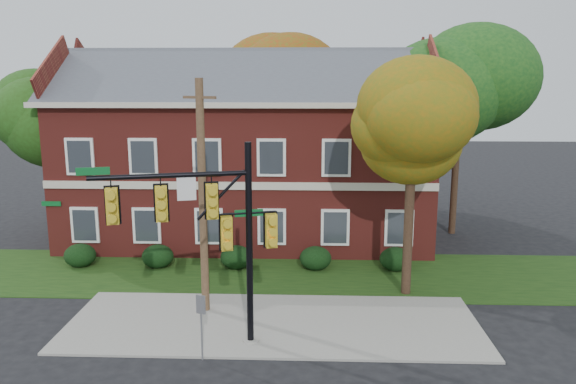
{
  "coord_description": "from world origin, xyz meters",
  "views": [
    {
      "loc": [
        1.18,
        -16.89,
        8.23
      ],
      "look_at": [
        0.43,
        3.0,
        4.23
      ],
      "focal_mm": 35.0,
      "sensor_mm": 36.0,
      "label": 1
    }
  ],
  "objects_px": {
    "apartment_building": "(248,143)",
    "tree_far_rear": "(281,70)",
    "hedge_far_right": "(396,259)",
    "tree_left_rear": "(50,111)",
    "hedge_right": "(315,258)",
    "traffic_signal": "(211,224)",
    "hedge_far_left": "(80,255)",
    "hedge_center": "(236,257)",
    "tree_near_right": "(420,123)",
    "hedge_left": "(158,256)",
    "utility_pole": "(203,198)",
    "tree_right_rear": "(468,82)",
    "sign_post": "(201,316)"
  },
  "relations": [
    {
      "from": "tree_right_rear",
      "to": "traffic_signal",
      "type": "bearing_deg",
      "value": -129.2
    },
    {
      "from": "hedge_far_right",
      "to": "hedge_far_left",
      "type": "bearing_deg",
      "value": 180.0
    },
    {
      "from": "traffic_signal",
      "to": "utility_pole",
      "type": "bearing_deg",
      "value": 90.51
    },
    {
      "from": "hedge_left",
      "to": "sign_post",
      "type": "xyz_separation_m",
      "value": [
        3.54,
        -8.25,
        0.86
      ]
    },
    {
      "from": "utility_pole",
      "to": "hedge_far_left",
      "type": "bearing_deg",
      "value": 167.65
    },
    {
      "from": "hedge_right",
      "to": "sign_post",
      "type": "xyz_separation_m",
      "value": [
        -3.46,
        -8.25,
        0.86
      ]
    },
    {
      "from": "hedge_left",
      "to": "hedge_center",
      "type": "xyz_separation_m",
      "value": [
        3.5,
        0.0,
        0.0
      ]
    },
    {
      "from": "tree_right_rear",
      "to": "apartment_building",
      "type": "bearing_deg",
      "value": -175.67
    },
    {
      "from": "hedge_right",
      "to": "utility_pole",
      "type": "height_order",
      "value": "utility_pole"
    },
    {
      "from": "hedge_far_left",
      "to": "hedge_right",
      "type": "relative_size",
      "value": 1.0
    },
    {
      "from": "apartment_building",
      "to": "tree_far_rear",
      "type": "xyz_separation_m",
      "value": [
        1.34,
        7.84,
        3.86
      ]
    },
    {
      "from": "tree_near_right",
      "to": "hedge_left",
      "type": "bearing_deg",
      "value": 165.19
    },
    {
      "from": "utility_pole",
      "to": "hedge_right",
      "type": "bearing_deg",
      "value": 73.12
    },
    {
      "from": "hedge_left",
      "to": "hedge_center",
      "type": "relative_size",
      "value": 1.0
    },
    {
      "from": "hedge_far_right",
      "to": "traffic_signal",
      "type": "bearing_deg",
      "value": -132.17
    },
    {
      "from": "hedge_left",
      "to": "utility_pole",
      "type": "xyz_separation_m",
      "value": [
        3.0,
        -4.7,
        3.68
      ]
    },
    {
      "from": "hedge_center",
      "to": "tree_right_rear",
      "type": "distance_m",
      "value": 14.94
    },
    {
      "from": "hedge_right",
      "to": "traffic_signal",
      "type": "xyz_separation_m",
      "value": [
        -3.24,
        -7.44,
        3.46
      ]
    },
    {
      "from": "hedge_center",
      "to": "utility_pole",
      "type": "height_order",
      "value": "utility_pole"
    },
    {
      "from": "tree_near_right",
      "to": "traffic_signal",
      "type": "bearing_deg",
      "value": -146.51
    },
    {
      "from": "hedge_far_right",
      "to": "tree_left_rear",
      "type": "xyz_separation_m",
      "value": [
        -16.73,
        4.14,
        6.16
      ]
    },
    {
      "from": "hedge_far_left",
      "to": "hedge_center",
      "type": "relative_size",
      "value": 1.0
    },
    {
      "from": "hedge_far_left",
      "to": "tree_left_rear",
      "type": "xyz_separation_m",
      "value": [
        -2.73,
        4.14,
        6.16
      ]
    },
    {
      "from": "tree_right_rear",
      "to": "tree_left_rear",
      "type": "bearing_deg",
      "value": -174.64
    },
    {
      "from": "tree_far_rear",
      "to": "traffic_signal",
      "type": "relative_size",
      "value": 1.8
    },
    {
      "from": "hedge_right",
      "to": "utility_pole",
      "type": "distance_m",
      "value": 7.18
    },
    {
      "from": "hedge_right",
      "to": "tree_right_rear",
      "type": "xyz_separation_m",
      "value": [
        7.81,
        6.11,
        7.6
      ]
    },
    {
      "from": "tree_left_rear",
      "to": "hedge_right",
      "type": "bearing_deg",
      "value": -17.37
    },
    {
      "from": "apartment_building",
      "to": "tree_left_rear",
      "type": "height_order",
      "value": "apartment_building"
    },
    {
      "from": "sign_post",
      "to": "tree_left_rear",
      "type": "bearing_deg",
      "value": 146.69
    },
    {
      "from": "sign_post",
      "to": "utility_pole",
      "type": "bearing_deg",
      "value": 117.11
    },
    {
      "from": "hedge_center",
      "to": "sign_post",
      "type": "bearing_deg",
      "value": -89.71
    },
    {
      "from": "hedge_far_left",
      "to": "hedge_far_right",
      "type": "height_order",
      "value": "same"
    },
    {
      "from": "sign_post",
      "to": "hedge_center",
      "type": "bearing_deg",
      "value": 108.71
    },
    {
      "from": "utility_pole",
      "to": "sign_post",
      "type": "relative_size",
      "value": 4.05
    },
    {
      "from": "hedge_left",
      "to": "hedge_center",
      "type": "bearing_deg",
      "value": 0.0
    },
    {
      "from": "tree_near_right",
      "to": "hedge_far_right",
      "type": "bearing_deg",
      "value": 94.52
    },
    {
      "from": "hedge_center",
      "to": "hedge_right",
      "type": "xyz_separation_m",
      "value": [
        3.5,
        0.0,
        0.0
      ]
    },
    {
      "from": "sign_post",
      "to": "hedge_far_right",
      "type": "bearing_deg",
      "value": 68.27
    },
    {
      "from": "tree_near_right",
      "to": "utility_pole",
      "type": "height_order",
      "value": "tree_near_right"
    },
    {
      "from": "hedge_far_right",
      "to": "tree_near_right",
      "type": "distance_m",
      "value": 6.77
    },
    {
      "from": "tree_far_rear",
      "to": "hedge_left",
      "type": "bearing_deg",
      "value": -110.29
    },
    {
      "from": "tree_near_right",
      "to": "tree_far_rear",
      "type": "distance_m",
      "value": 17.12
    },
    {
      "from": "apartment_building",
      "to": "tree_far_rear",
      "type": "bearing_deg",
      "value": 80.29
    },
    {
      "from": "hedge_left",
      "to": "apartment_building",
      "type": "bearing_deg",
      "value": 56.33
    },
    {
      "from": "hedge_center",
      "to": "tree_far_rear",
      "type": "relative_size",
      "value": 0.12
    },
    {
      "from": "hedge_far_left",
      "to": "apartment_building",
      "type": "bearing_deg",
      "value": 36.89
    },
    {
      "from": "hedge_far_left",
      "to": "hedge_left",
      "type": "bearing_deg",
      "value": 0.0
    },
    {
      "from": "traffic_signal",
      "to": "utility_pole",
      "type": "height_order",
      "value": "utility_pole"
    },
    {
      "from": "hedge_right",
      "to": "tree_far_rear",
      "type": "xyz_separation_m",
      "value": [
        -2.16,
        13.09,
        8.32
      ]
    }
  ]
}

